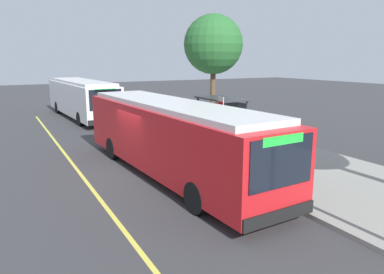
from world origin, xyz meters
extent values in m
plane|color=#38383A|center=(0.00, 0.00, 0.00)|extent=(120.00, 120.00, 0.00)
cube|color=gray|center=(0.00, 6.00, 0.07)|extent=(44.00, 6.40, 0.15)
cube|color=#E0D64C|center=(0.00, -2.20, 0.00)|extent=(36.00, 0.14, 0.01)
cube|color=red|center=(1.07, 1.00, 1.55)|extent=(12.05, 3.25, 2.40)
cube|color=silver|center=(1.07, 1.00, 2.85)|extent=(11.08, 2.94, 0.20)
cube|color=black|center=(7.03, 1.35, 1.98)|extent=(0.17, 2.17, 1.34)
cube|color=black|center=(0.99, 2.29, 1.84)|extent=(10.47, 0.66, 1.06)
cube|color=white|center=(0.99, 2.29, 0.57)|extent=(11.31, 0.70, 0.28)
cube|color=#26D83F|center=(7.04, 1.35, 2.57)|extent=(0.11, 1.40, 0.24)
cube|color=black|center=(7.05, 1.36, 0.53)|extent=(0.23, 2.50, 0.36)
cylinder|color=black|center=(4.69, 2.37, 0.50)|extent=(1.01, 0.34, 1.00)
cylinder|color=black|center=(4.82, 0.07, 0.50)|extent=(1.01, 0.34, 1.00)
cylinder|color=black|center=(-2.57, 1.94, 0.50)|extent=(1.01, 0.34, 1.00)
cylinder|color=black|center=(-2.44, -0.36, 0.50)|extent=(1.01, 0.34, 1.00)
cube|color=white|center=(-15.64, 1.02, 1.55)|extent=(12.01, 3.22, 2.40)
cube|color=silver|center=(-15.64, 1.02, 2.85)|extent=(11.05, 2.91, 0.20)
cube|color=black|center=(-9.70, 1.36, 1.98)|extent=(0.16, 2.17, 1.34)
cube|color=black|center=(-15.72, 2.31, 1.84)|extent=(10.44, 0.64, 1.06)
cube|color=#197259|center=(-15.72, 2.31, 0.57)|extent=(11.27, 0.67, 0.28)
cube|color=#26D83F|center=(-9.69, 1.36, 2.57)|extent=(0.11, 1.40, 0.24)
cube|color=black|center=(-9.68, 1.36, 0.53)|extent=(0.22, 2.50, 0.36)
cylinder|color=black|center=(-12.03, 2.38, 0.50)|extent=(1.01, 0.34, 1.00)
cylinder|color=black|center=(-11.90, 0.08, 0.50)|extent=(1.01, 0.34, 1.00)
cylinder|color=black|center=(-19.27, 1.97, 0.50)|extent=(1.01, 0.34, 1.00)
cylinder|color=black|center=(-19.14, -0.34, 0.50)|extent=(1.01, 0.34, 1.00)
cylinder|color=#333338|center=(-0.57, 5.90, 1.35)|extent=(0.10, 0.10, 2.40)
cylinder|color=#333338|center=(-0.57, 4.60, 1.35)|extent=(0.10, 0.10, 2.40)
cylinder|color=#333338|center=(-3.17, 5.90, 1.35)|extent=(0.10, 0.10, 2.40)
cylinder|color=#333338|center=(-3.17, 4.60, 1.35)|extent=(0.10, 0.10, 2.40)
cube|color=#333338|center=(-1.87, 5.25, 2.59)|extent=(2.90, 1.60, 0.08)
cube|color=#4C606B|center=(-1.87, 5.90, 1.35)|extent=(2.47, 0.04, 2.16)
cube|color=navy|center=(-3.17, 5.25, 1.30)|extent=(0.06, 1.11, 1.82)
cube|color=brown|center=(-1.82, 5.18, 0.60)|extent=(1.60, 0.44, 0.06)
cube|color=brown|center=(-1.82, 5.42, 0.88)|extent=(1.60, 0.05, 0.44)
cube|color=#333338|center=(-2.54, 5.18, 0.38)|extent=(0.08, 0.40, 0.45)
cube|color=#333338|center=(-1.10, 5.18, 0.38)|extent=(0.08, 0.40, 0.45)
cylinder|color=#333338|center=(0.29, 3.85, 1.55)|extent=(0.07, 0.07, 2.80)
cube|color=white|center=(0.29, 3.83, 2.65)|extent=(0.44, 0.03, 0.56)
cube|color=red|center=(0.29, 3.81, 2.65)|extent=(0.40, 0.01, 0.16)
cylinder|color=brown|center=(-7.65, 8.28, 2.10)|extent=(0.36, 0.36, 3.91)
sphere|color=#28662D|center=(-7.65, 8.28, 5.55)|extent=(3.98, 3.98, 3.98)
camera|label=1|loc=(13.78, -4.89, 4.55)|focal=33.98mm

